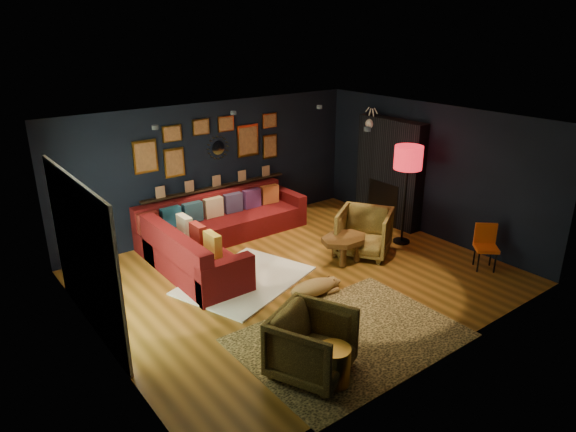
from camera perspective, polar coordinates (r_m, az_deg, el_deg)
floor at (r=8.68m, az=1.28°, el=-6.83°), size 6.50×6.50×0.00m
room_walls at (r=8.06m, az=1.37°, el=3.25°), size 6.50×6.50×6.50m
sectional at (r=9.60m, az=-8.35°, el=-2.11°), size 3.41×2.69×0.86m
ledge at (r=10.40m, az=-7.94°, el=3.21°), size 3.20×0.12×0.04m
gallery_wall at (r=10.19m, az=-8.35°, el=8.01°), size 3.15×0.04×1.02m
sunburst_mirror at (r=10.27m, az=-7.78°, el=7.52°), size 0.47×0.16×0.47m
fireplace at (r=10.91m, az=11.15°, el=4.42°), size 0.31×1.60×2.20m
deer_head at (r=11.04m, az=9.74°, el=10.20°), size 0.50×0.28×0.45m
sliding_door at (r=7.39m, az=-21.72°, el=-4.08°), size 0.06×2.80×2.20m
ceiling_spots at (r=8.46m, az=-2.02°, el=10.82°), size 3.30×2.50×0.06m
shag_rug at (r=8.58m, az=-4.81°, el=-7.13°), size 2.46×2.12×0.03m
leopard_rug at (r=7.20m, az=6.90°, el=-13.26°), size 2.96×2.12×0.02m
coffee_table at (r=9.10m, az=6.26°, el=-2.87°), size 0.93×0.71×0.45m
pouf at (r=8.77m, az=-9.84°, el=-5.35°), size 0.54×0.54×0.35m
armchair_left at (r=6.30m, az=2.68°, el=-13.76°), size 1.14×1.11×0.90m
armchair_right at (r=9.45m, az=8.46°, el=-1.55°), size 1.21×1.22×0.94m
gold_stool at (r=6.28m, az=5.11°, el=-16.24°), size 0.39×0.39×0.49m
orange_chair at (r=9.47m, az=21.12°, el=-2.79°), size 0.52×0.52×0.79m
floor_lamp at (r=9.73m, az=13.20°, el=5.94°), size 0.52×0.52×1.91m
dog at (r=8.05m, az=2.82°, el=-7.66°), size 1.14×0.65×0.34m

